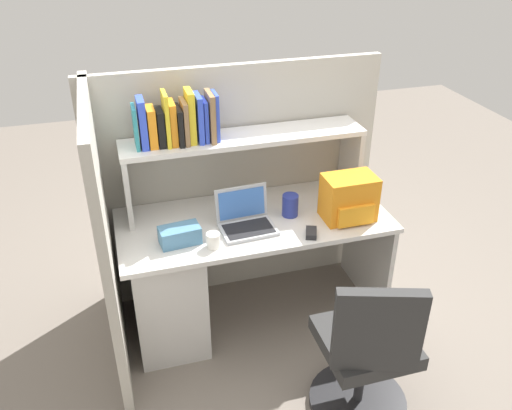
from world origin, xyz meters
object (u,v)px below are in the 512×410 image
at_px(laptop, 246,220).
at_px(paper_cup, 213,240).
at_px(office_chair, 366,358).
at_px(computer_mouse, 311,233).
at_px(tissue_box, 180,235).
at_px(snack_canister, 290,205).
at_px(backpack, 349,199).

xyz_separation_m(laptop, paper_cup, (-0.22, -0.15, -0.01)).
height_order(paper_cup, office_chair, office_chair).
xyz_separation_m(computer_mouse, office_chair, (0.06, -0.64, -0.35)).
relative_size(laptop, office_chair, 0.35).
bearing_deg(computer_mouse, paper_cup, -162.72).
bearing_deg(office_chair, computer_mouse, -66.83).
xyz_separation_m(tissue_box, snack_canister, (0.68, 0.11, 0.02)).
bearing_deg(tissue_box, computer_mouse, -16.35).
relative_size(tissue_box, office_chair, 0.24).
height_order(backpack, tissue_box, backpack).
bearing_deg(tissue_box, laptop, 2.14).
bearing_deg(paper_cup, snack_canister, 21.61).
xyz_separation_m(backpack, office_chair, (-0.22, -0.76, -0.47)).
relative_size(computer_mouse, tissue_box, 0.47).
height_order(laptop, computer_mouse, laptop).
distance_m(backpack, office_chair, 0.92).
relative_size(laptop, paper_cup, 3.88).
bearing_deg(laptop, paper_cup, -146.72).
bearing_deg(backpack, computer_mouse, -156.79).
xyz_separation_m(computer_mouse, snack_canister, (-0.04, 0.24, 0.05)).
bearing_deg(backpack, snack_canister, 158.44).
bearing_deg(backpack, office_chair, -105.88).
relative_size(computer_mouse, paper_cup, 1.24).
bearing_deg(snack_canister, computer_mouse, -80.45).
xyz_separation_m(snack_canister, office_chair, (0.10, -0.89, -0.40)).
relative_size(laptop, backpack, 1.08).
xyz_separation_m(laptop, snack_canister, (0.29, 0.06, 0.02)).
xyz_separation_m(computer_mouse, tissue_box, (-0.72, 0.13, 0.03)).
height_order(laptop, tissue_box, laptop).
distance_m(paper_cup, snack_canister, 0.55).
distance_m(paper_cup, tissue_box, 0.19).
xyz_separation_m(computer_mouse, paper_cup, (-0.55, 0.04, 0.03)).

